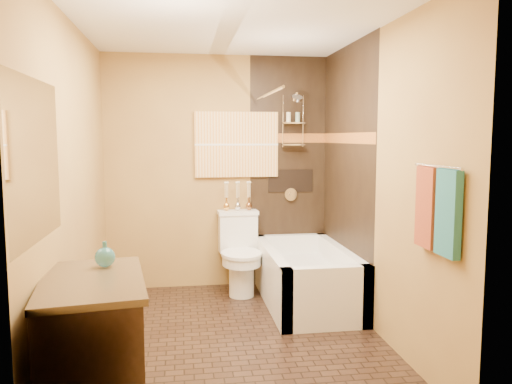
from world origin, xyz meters
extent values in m
plane|color=black|center=(0.00, 0.00, 0.00)|extent=(3.00, 3.00, 0.00)
cube|color=#AC8842|center=(-1.20, 0.00, 1.25)|extent=(0.02, 3.00, 2.50)
cube|color=#AC8842|center=(1.20, 0.00, 1.25)|extent=(0.02, 3.00, 2.50)
cube|color=#AC8842|center=(0.00, 1.50, 1.25)|extent=(2.40, 0.02, 2.50)
cube|color=#AC8842|center=(0.00, -1.50, 1.25)|extent=(2.40, 0.02, 2.50)
plane|color=silver|center=(0.00, 0.00, 2.50)|extent=(3.00, 3.00, 0.00)
cube|color=black|center=(0.78, 1.49, 1.25)|extent=(0.85, 0.01, 2.50)
cube|color=black|center=(1.19, 0.75, 1.25)|extent=(0.01, 1.50, 2.50)
cube|color=brown|center=(0.78, 1.48, 1.62)|extent=(0.85, 0.01, 0.10)
cube|color=brown|center=(1.18, 0.75, 1.62)|extent=(0.01, 1.50, 0.10)
cube|color=black|center=(0.80, 1.48, 1.15)|extent=(0.50, 0.01, 0.25)
cylinder|color=silver|center=(0.80, 1.35, 2.08)|extent=(0.02, 0.26, 0.02)
cylinder|color=silver|center=(0.80, 1.20, 2.03)|extent=(0.11, 0.11, 0.09)
cylinder|color=silver|center=(0.80, 1.47, 1.00)|extent=(0.14, 0.02, 0.14)
cylinder|color=silver|center=(0.40, 0.75, 2.02)|extent=(0.03, 1.55, 0.03)
cylinder|color=silver|center=(1.15, -1.05, 1.45)|extent=(0.02, 0.55, 0.02)
cube|color=#226871|center=(1.16, -1.18, 1.18)|extent=(0.05, 0.22, 0.52)
cube|color=maroon|center=(1.16, -0.92, 1.18)|extent=(0.05, 0.22, 0.52)
cube|color=orange|center=(0.20, 1.48, 1.55)|extent=(0.90, 0.04, 0.70)
cube|color=white|center=(-1.19, -1.00, 1.50)|extent=(0.01, 1.00, 0.90)
cube|color=white|center=(0.80, 0.05, 0.28)|extent=(0.80, 0.10, 0.55)
cube|color=white|center=(0.80, 1.45, 0.28)|extent=(0.80, 0.10, 0.55)
cube|color=white|center=(0.45, 0.75, 0.28)|extent=(0.10, 1.50, 0.55)
cube|color=white|center=(1.15, 0.75, 0.28)|extent=(0.10, 1.50, 0.55)
cube|color=white|center=(0.80, 0.75, 0.17)|extent=(0.64, 1.34, 0.35)
cube|color=white|center=(0.20, 1.39, 0.60)|extent=(0.42, 0.20, 0.41)
cube|color=white|center=(0.20, 1.39, 0.82)|extent=(0.44, 0.23, 0.04)
cylinder|color=white|center=(0.20, 1.07, 0.20)|extent=(0.26, 0.26, 0.41)
cylinder|color=white|center=(0.20, 1.07, 0.38)|extent=(0.40, 0.40, 0.11)
cylinder|color=white|center=(0.20, 1.07, 0.44)|extent=(0.42, 0.42, 0.03)
cube|color=black|center=(-0.93, -1.00, 0.39)|extent=(0.65, 0.95, 0.78)
cube|color=black|center=(-0.91, -1.00, 0.80)|extent=(0.69, 1.00, 0.04)
camera|label=1|loc=(-0.40, -3.89, 1.63)|focal=35.00mm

